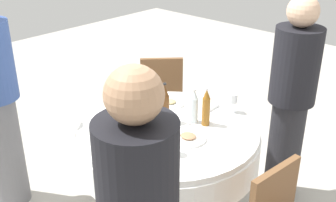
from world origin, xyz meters
name	(u,v)px	position (x,y,z in m)	size (l,w,h in m)	color
dining_table	(168,146)	(0.00, 0.00, 0.59)	(1.31, 1.31, 0.74)	white
bottle_amber_left	(206,108)	(-0.16, -0.22, 0.87)	(0.06, 0.06, 0.29)	#8C5619
bottle_clear_inner	(194,107)	(-0.07, -0.20, 0.86)	(0.06, 0.06, 0.26)	silver
bottle_brown_far	(165,104)	(0.08, -0.05, 0.88)	(0.07, 0.07, 0.30)	#593314
wine_glass_near	(169,141)	(-0.23, 0.24, 0.83)	(0.07, 0.07, 0.13)	white
wine_glass_mid	(233,99)	(-0.18, -0.51, 0.85)	(0.07, 0.07, 0.15)	white
plate_west	(127,121)	(0.28, 0.14, 0.75)	(0.23, 0.23, 0.02)	white
plate_south	(188,138)	(-0.20, 0.02, 0.75)	(0.24, 0.24, 0.04)	white
plate_front	(170,103)	(0.25, -0.29, 0.75)	(0.22, 0.22, 0.04)	white
fork_inner	(216,161)	(-0.50, 0.10, 0.74)	(0.18, 0.02, 0.01)	silver
knife_far	(228,138)	(-0.39, -0.17, 0.74)	(0.18, 0.02, 0.01)	silver
fork_near	(128,147)	(0.01, 0.37, 0.74)	(0.18, 0.02, 0.01)	silver
folded_napkin	(207,105)	(0.01, -0.46, 0.75)	(0.14, 0.14, 0.02)	white
person_far	(291,100)	(-0.52, -0.78, 0.86)	(0.34, 0.34, 1.63)	#26262B
chair_outer	(161,89)	(0.87, -0.84, 0.52)	(0.57, 0.57, 0.87)	brown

